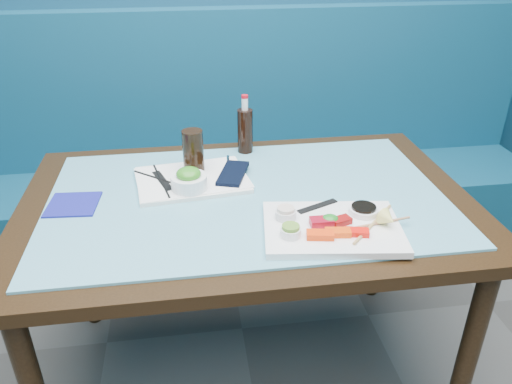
{
  "coord_description": "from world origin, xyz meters",
  "views": [
    {
      "loc": [
        -0.17,
        0.1,
        1.51
      ],
      "look_at": [
        0.02,
        1.39,
        0.8
      ],
      "focal_mm": 35.0,
      "sensor_mm": 36.0,
      "label": 1
    }
  ],
  "objects": [
    {
      "name": "paper_placemat",
      "position": [
        -0.17,
        1.57,
        0.77
      ],
      "size": [
        0.39,
        0.3,
        0.0
      ],
      "primitive_type": "cube",
      "rotation": [
        0.0,
        0.0,
        0.16
      ],
      "color": "white",
      "rests_on": "serving_tray"
    },
    {
      "name": "cola_bottle_cap",
      "position": [
        0.04,
        1.79,
        0.97
      ],
      "size": [
        0.03,
        0.03,
        0.01
      ],
      "primitive_type": "cylinder",
      "rotation": [
        0.0,
        0.0,
        0.19
      ],
      "color": "red",
      "rests_on": "cola_bottle_neck"
    },
    {
      "name": "seaweed_garnish",
      "position": [
        0.2,
        1.22,
        0.79
      ],
      "size": [
        0.06,
        0.06,
        0.03
      ],
      "primitive_type": "ellipsoid",
      "rotation": [
        0.0,
        0.0,
        0.28
      ],
      "color": "#1B771D",
      "rests_on": "sashimi_plate"
    },
    {
      "name": "navy_pouch",
      "position": [
        -0.03,
        1.57,
        0.78
      ],
      "size": [
        0.13,
        0.19,
        0.01
      ],
      "primitive_type": "cube",
      "rotation": [
        0.0,
        0.0,
        -0.32
      ],
      "color": "black",
      "rests_on": "serving_tray"
    },
    {
      "name": "tray_sleeve",
      "position": [
        -0.26,
        1.56,
        0.77
      ],
      "size": [
        0.07,
        0.15,
        0.0
      ],
      "primitive_type": "cube",
      "rotation": [
        0.0,
        0.0,
        0.33
      ],
      "color": "black",
      "rests_on": "serving_tray"
    },
    {
      "name": "tuna_right",
      "position": [
        0.23,
        1.22,
        0.79
      ],
      "size": [
        0.06,
        0.05,
        0.02
      ],
      "primitive_type": "cube",
      "rotation": [
        0.0,
        0.0,
        0.32
      ],
      "color": "maroon",
      "rests_on": "sashimi_plate"
    },
    {
      "name": "lemon_wedge",
      "position": [
        0.35,
        1.18,
        0.8
      ],
      "size": [
        0.06,
        0.06,
        0.05
      ],
      "primitive_type": "cone",
      "rotation": [
        1.57,
        0.0,
        0.42
      ],
      "color": "#F8ED75",
      "rests_on": "sashimi_plate"
    },
    {
      "name": "dining_table",
      "position": [
        0.0,
        1.45,
        0.67
      ],
      "size": [
        1.4,
        0.9,
        0.75
      ],
      "color": "black",
      "rests_on": "ground"
    },
    {
      "name": "salmon_mid",
      "position": [
        0.21,
        1.16,
        0.79
      ],
      "size": [
        0.07,
        0.04,
        0.02
      ],
      "primitive_type": "cube",
      "rotation": [
        0.0,
        0.0,
        -0.14
      ],
      "color": "#FF480A",
      "rests_on": "sashimi_plate"
    },
    {
      "name": "cola_bottle_neck",
      "position": [
        0.04,
        1.79,
        0.94
      ],
      "size": [
        0.03,
        0.03,
        0.04
      ],
      "primitive_type": "cylinder",
      "rotation": [
        0.0,
        0.0,
        -0.34
      ],
      "color": "white",
      "rests_on": "cola_bottle_body"
    },
    {
      "name": "black_chopstick_a",
      "position": [
        -0.27,
        1.56,
        0.77
      ],
      "size": [
        0.06,
        0.24,
        0.01
      ],
      "primitive_type": "cylinder",
      "rotation": [
        1.57,
        0.0,
        0.22
      ],
      "color": "black",
      "rests_on": "serving_tray"
    },
    {
      "name": "ramekin_ginger",
      "position": [
        0.09,
        1.27,
        0.79
      ],
      "size": [
        0.08,
        0.08,
        0.02
      ],
      "primitive_type": "cylinder",
      "rotation": [
        0.0,
        0.0,
        -0.38
      ],
      "color": "silver",
      "rests_on": "sashimi_plate"
    },
    {
      "name": "blue_napkin",
      "position": [
        -0.53,
        1.47,
        0.76
      ],
      "size": [
        0.16,
        0.16,
        0.01
      ],
      "primitive_type": "cube",
      "rotation": [
        0.0,
        0.0,
        -0.07
      ],
      "color": "navy",
      "rests_on": "glass_top"
    },
    {
      "name": "soy_fill",
      "position": [
        0.31,
        1.26,
        0.8
      ],
      "size": [
        0.09,
        0.09,
        0.01
      ],
      "primitive_type": "cylinder",
      "rotation": [
        0.0,
        0.0,
        -0.26
      ],
      "color": "black",
      "rests_on": "soy_dish"
    },
    {
      "name": "seaweed_salad",
      "position": [
        -0.18,
        1.5,
        0.82
      ],
      "size": [
        0.1,
        0.1,
        0.04
      ],
      "primitive_type": "ellipsoid",
      "rotation": [
        0.0,
        0.0,
        0.39
      ],
      "color": "#33891F",
      "rests_on": "seaweed_bowl"
    },
    {
      "name": "black_chopstick_b",
      "position": [
        -0.26,
        1.56,
        0.77
      ],
      "size": [
        0.2,
        0.17,
        0.01
      ],
      "primitive_type": "cylinder",
      "rotation": [
        1.57,
        0.0,
        0.87
      ],
      "color": "black",
      "rests_on": "serving_tray"
    },
    {
      "name": "wooden_chopstick_a",
      "position": [
        0.32,
        1.2,
        0.78
      ],
      "size": [
        0.17,
        0.18,
        0.01
      ],
      "primitive_type": "cylinder",
      "rotation": [
        1.57,
        0.0,
        -0.76
      ],
      "color": "tan",
      "rests_on": "sashimi_plate"
    },
    {
      "name": "sashimi_plate",
      "position": [
        0.21,
        1.21,
        0.77
      ],
      "size": [
        0.41,
        0.31,
        0.02
      ],
      "primitive_type": "cube",
      "rotation": [
        0.0,
        0.0,
        -0.13
      ],
      "color": "white",
      "rests_on": "glass_top"
    },
    {
      "name": "tuna_left",
      "position": [
        0.18,
        1.22,
        0.79
      ],
      "size": [
        0.06,
        0.04,
        0.02
      ],
      "primitive_type": "cube",
      "rotation": [
        0.0,
        0.0,
        -0.02
      ],
      "color": "maroon",
      "rests_on": "sashimi_plate"
    },
    {
      "name": "booth_bench",
      "position": [
        0.0,
        2.29,
        0.37
      ],
      "size": [
        3.0,
        0.56,
        1.17
      ],
      "color": "navy",
      "rests_on": "ground"
    },
    {
      "name": "chopstick_sleeve",
      "position": [
        0.19,
        1.32,
        0.78
      ],
      "size": [
        0.13,
        0.07,
        0.0
      ],
      "primitive_type": "cube",
      "rotation": [
        0.0,
        0.0,
        0.41
      ],
      "color": "black",
      "rests_on": "sashimi_plate"
    },
    {
      "name": "seaweed_bowl",
      "position": [
        -0.18,
        1.5,
        0.79
      ],
      "size": [
        0.12,
        0.12,
        0.05
      ],
      "primitive_type": "cylinder",
      "rotation": [
        0.0,
        0.0,
        0.04
      ],
      "color": "white",
      "rests_on": "serving_tray"
    },
    {
      "name": "cola_glass",
      "position": [
        -0.16,
        1.63,
        0.84
      ],
      "size": [
        0.08,
        0.08,
        0.14
      ],
      "primitive_type": "cylinder",
      "rotation": [
        0.0,
        0.0,
        -0.17
      ],
      "color": "black",
      "rests_on": "serving_tray"
    },
    {
      "name": "wasabi_fill",
      "position": [
        0.08,
        1.18,
        0.81
      ],
      "size": [
        0.05,
        0.05,
        0.01
      ],
      "primitive_type": "cylinder",
      "rotation": [
        0.0,
        0.0,
        -0.03
      ],
      "color": "olive",
      "rests_on": "ramekin_wasabi"
    },
    {
      "name": "serving_tray",
      "position": [
        -0.17,
        1.57,
        0.76
      ],
      "size": [
        0.38,
        0.3,
        0.01
      ],
      "primitive_type": "cube",
      "rotation": [
        0.0,
        0.0,
        0.12
      ],
      "color": "white",
      "rests_on": "glass_top"
    },
    {
      "name": "salmon_left",
      "position": [
        0.16,
        1.16,
        0.79
      ],
      "size": [
        0.08,
        0.05,
        0.02
      ],
      "primitive_type": "cube",
      "rotation": [
        0.0,
        0.0,
        -0.18
      ],
      "color": "#FF3B0A",
      "rests_on": "sashimi_plate"
    },
    {
      "name": "salmon_right",
      "position": [
        0.26,
        1.16,
        0.78
      ],
      "size": [
        0.07,
        0.05,
        0.02
      ],
      "primitive_type": "cube",
      "rotation": [
        0.0,
        0.0,
        -0.25
      ],
      "color": "red",
      "rests_on": "sashimi_plate"
    },
    {
      "name": "ramekin_wasabi",
      "position": [
        0.08,
        1.18,
        0.79
      ],
      "size": [
        0.06,
        0.06,
        0.02
      ],
      "primitive_type": "cylinder",
      "rotation": [
        0.0,
        0.0,
        0.11
      ],
      "color": "white",
      "rests_on": "sashimi_plate"
    },
    {
      "name": "wooden_chopstick_b",
      "position": [
        0.33,
        1.2,
        0.78
      ],
      "size": [
        0.21,
        0.04,
        0.01
      ],
      "primitive_type": "cylinder",
      "rotation": [
        1.57,
        0.0,
        -1.39
      ],
      "color": "#AF7652",
      "rests_on": "sashimi_plate"
    },
    {
      "name": "glass_top",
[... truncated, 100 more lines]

